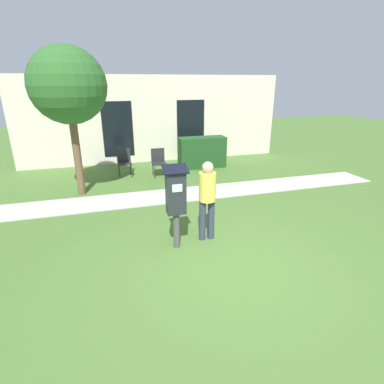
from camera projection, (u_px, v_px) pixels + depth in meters
The scene contains 9 objects.
ground_plane at pixel (236, 268), 5.03m from camera, with size 40.00×40.00×0.00m, color #476B2D.
sidewalk at pixel (182, 195), 8.30m from camera, with size 12.00×1.10×0.02m.
building_facade at pixel (155, 120), 11.41m from camera, with size 10.00×0.26×3.20m.
parking_meter at pixel (176, 197), 5.34m from camera, with size 0.44×0.31×1.59m.
person_standing at pixel (207, 195), 5.67m from camera, with size 0.32×0.32×1.58m.
outdoor_chair_left at pixel (124, 160), 9.86m from camera, with size 0.44×0.44×0.90m.
outdoor_chair_middle at pixel (159, 160), 9.84m from camera, with size 0.44×0.44×0.90m.
hedge_row at pixel (202, 152), 10.82m from camera, with size 1.68×0.60×1.10m.
tree at pixel (68, 86), 7.41m from camera, with size 1.90×1.90×3.82m.
Camera 1 is at (-1.91, -3.90, 2.95)m, focal length 28.00 mm.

